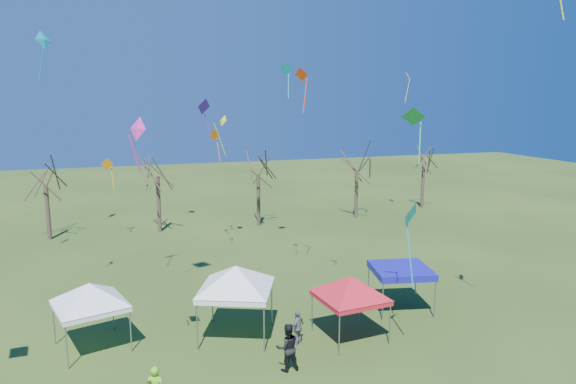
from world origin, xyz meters
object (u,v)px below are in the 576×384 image
tent_red (351,280)px  person_dark (287,347)px  tree_3 (258,156)px  tree_4 (357,153)px  person_grey (298,327)px  tree_2 (157,156)px  tent_blue (401,271)px  tree_1 (44,166)px  tent_white_west (89,288)px  tent_white_mid (236,271)px  tree_5 (424,151)px

tent_red → person_dark: (-3.60, -1.82, -1.79)m
tent_red → tree_3: bearing=85.9°
tree_4 → tent_red: (-10.91, -22.18, -3.28)m
person_grey → tent_red: bearing=134.7°
tree_2 → tree_4: size_ratio=1.04×
person_dark → tree_2: bearing=-82.5°
tree_2 → tent_blue: tree_2 is taller
tree_3 → tree_4: tree_3 is taller
tree_2 → tree_3: tree_2 is taller
tree_1 → tent_white_west: 20.82m
person_grey → tree_4: bearing=-162.9°
tent_white_mid → person_grey: bearing=-34.2°
tree_3 → tree_5: 17.81m
tree_4 → tent_white_west: tree_4 is taller
person_grey → tent_white_mid: bearing=-75.8°
tent_red → person_dark: bearing=-153.2°
tree_5 → person_grey: 32.82m
tree_4 → tent_white_west: (-22.08, -19.56, -3.26)m
tent_white_west → tent_blue: (15.11, -0.35, -0.72)m
tent_red → person_dark: size_ratio=1.97×
tent_red → tree_5: bearing=51.5°
tree_5 → tree_3: bearing=-173.5°
tent_blue → tree_2: bearing=117.9°
person_dark → person_grey: bearing=-119.8°
tree_5 → tent_white_west: tree_5 is taller
tent_red → person_grey: bearing=176.3°
tree_5 → tent_red: bearing=-128.5°
tree_2 → tent_red: size_ratio=2.11×
tree_4 → tent_white_west: 29.68m
tree_5 → tent_blue: (-15.34, -21.97, -3.66)m
tree_1 → tree_3: 16.81m
tent_blue → person_dark: (-7.53, -4.09, -1.09)m
tree_3 → person_dark: tree_3 is taller
tree_1 → tree_2: tree_2 is taller
tree_3 → tent_red: bearing=-94.1°
tree_1 → tent_white_mid: size_ratio=1.83×
person_grey → person_dark: (-1.13, -1.98, 0.19)m
tree_4 → person_grey: (-13.37, -22.02, -5.26)m
tree_4 → tent_white_west: bearing=-138.5°
tree_3 → person_grey: bearing=-100.4°
tree_3 → tent_red: size_ratio=2.04×
tree_2 → person_grey: bearing=-79.0°
tree_1 → tent_white_mid: bearing=-63.8°
tent_blue → person_grey: (-6.40, -2.12, -1.28)m
tent_white_west → tree_1: bearing=101.3°
tree_1 → person_dark: size_ratio=3.83×
tent_white_west → person_grey: tent_white_west is taller
tent_blue → person_dark: tent_blue is taller
tree_5 → person_grey: (-21.74, -24.09, -4.93)m
tent_white_west → tent_white_mid: bearing=-7.4°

